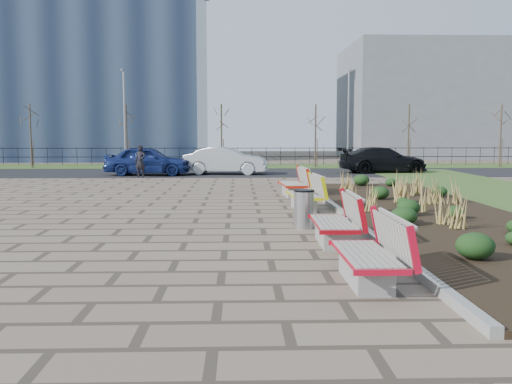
{
  "coord_description": "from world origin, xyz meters",
  "views": [
    {
      "loc": [
        1.12,
        -9.93,
        2.25
      ],
      "look_at": [
        1.5,
        3.0,
        0.9
      ],
      "focal_mm": 40.0,
      "sensor_mm": 36.0,
      "label": 1
    }
  ],
  "objects_px": {
    "bench_c": "(304,193)",
    "bench_d": "(292,182)",
    "lamp_east": "(348,120)",
    "pedestrian": "(140,161)",
    "car_black": "(383,160)",
    "bench_b": "(332,220)",
    "car_blue": "(148,161)",
    "lamp_west": "(125,120)",
    "bench_a": "(366,250)",
    "car_silver": "(226,161)",
    "litter_bin": "(304,210)"
  },
  "relations": [
    {
      "from": "bench_d",
      "to": "lamp_east",
      "type": "distance_m",
      "value": 16.82
    },
    {
      "from": "pedestrian",
      "to": "bench_d",
      "type": "bearing_deg",
      "value": -27.17
    },
    {
      "from": "bench_a",
      "to": "lamp_west",
      "type": "bearing_deg",
      "value": 107.97
    },
    {
      "from": "bench_c",
      "to": "car_blue",
      "type": "bearing_deg",
      "value": 113.12
    },
    {
      "from": "pedestrian",
      "to": "car_blue",
      "type": "relative_size",
      "value": 0.37
    },
    {
      "from": "lamp_west",
      "to": "lamp_east",
      "type": "xyz_separation_m",
      "value": [
        14.0,
        0.0,
        0.0
      ]
    },
    {
      "from": "bench_b",
      "to": "lamp_east",
      "type": "bearing_deg",
      "value": 79.63
    },
    {
      "from": "bench_d",
      "to": "car_black",
      "type": "height_order",
      "value": "car_black"
    },
    {
      "from": "pedestrian",
      "to": "car_silver",
      "type": "relative_size",
      "value": 0.37
    },
    {
      "from": "bench_a",
      "to": "pedestrian",
      "type": "xyz_separation_m",
      "value": [
        -6.81,
        20.23,
        0.32
      ]
    },
    {
      "from": "car_black",
      "to": "car_silver",
      "type": "bearing_deg",
      "value": 89.03
    },
    {
      "from": "bench_b",
      "to": "lamp_east",
      "type": "xyz_separation_m",
      "value": [
        5.0,
        24.59,
        2.54
      ]
    },
    {
      "from": "bench_b",
      "to": "car_silver",
      "type": "bearing_deg",
      "value": 98.79
    },
    {
      "from": "bench_b",
      "to": "car_black",
      "type": "relative_size",
      "value": 0.43
    },
    {
      "from": "car_blue",
      "to": "lamp_west",
      "type": "relative_size",
      "value": 0.74
    },
    {
      "from": "bench_b",
      "to": "lamp_west",
      "type": "height_order",
      "value": "lamp_west"
    },
    {
      "from": "lamp_east",
      "to": "car_blue",
      "type": "bearing_deg",
      "value": -153.34
    },
    {
      "from": "bench_d",
      "to": "litter_bin",
      "type": "bearing_deg",
      "value": -96.71
    },
    {
      "from": "pedestrian",
      "to": "lamp_east",
      "type": "bearing_deg",
      "value": 56.05
    },
    {
      "from": "car_black",
      "to": "bench_a",
      "type": "bearing_deg",
      "value": 157.81
    },
    {
      "from": "bench_d",
      "to": "pedestrian",
      "type": "xyz_separation_m",
      "value": [
        -6.81,
        8.47,
        0.32
      ]
    },
    {
      "from": "lamp_east",
      "to": "pedestrian",
      "type": "bearing_deg",
      "value": -147.99
    },
    {
      "from": "bench_a",
      "to": "car_silver",
      "type": "height_order",
      "value": "car_silver"
    },
    {
      "from": "lamp_east",
      "to": "car_silver",
      "type": "bearing_deg",
      "value": -145.15
    },
    {
      "from": "bench_d",
      "to": "litter_bin",
      "type": "distance_m",
      "value": 6.84
    },
    {
      "from": "bench_c",
      "to": "lamp_west",
      "type": "distance_m",
      "value": 21.56
    },
    {
      "from": "bench_c",
      "to": "bench_a",
      "type": "bearing_deg",
      "value": -93.09
    },
    {
      "from": "car_blue",
      "to": "car_black",
      "type": "distance_m",
      "value": 12.94
    },
    {
      "from": "bench_a",
      "to": "car_silver",
      "type": "xyz_separation_m",
      "value": [
        -2.6,
        22.32,
        0.25
      ]
    },
    {
      "from": "pedestrian",
      "to": "car_black",
      "type": "distance_m",
      "value": 13.34
    },
    {
      "from": "pedestrian",
      "to": "car_silver",
      "type": "xyz_separation_m",
      "value": [
        4.21,
        2.09,
        -0.06
      ]
    },
    {
      "from": "bench_a",
      "to": "litter_bin",
      "type": "xyz_separation_m",
      "value": [
        -0.36,
        4.93,
        -0.05
      ]
    },
    {
      "from": "bench_a",
      "to": "bench_d",
      "type": "distance_m",
      "value": 11.76
    },
    {
      "from": "lamp_east",
      "to": "bench_d",
      "type": "bearing_deg",
      "value": -107.5
    },
    {
      "from": "bench_b",
      "to": "pedestrian",
      "type": "relative_size",
      "value": 1.29
    },
    {
      "from": "bench_b",
      "to": "pedestrian",
      "type": "xyz_separation_m",
      "value": [
        -6.81,
        17.21,
        0.32
      ]
    },
    {
      "from": "pedestrian",
      "to": "car_blue",
      "type": "xyz_separation_m",
      "value": [
        0.13,
        1.52,
        -0.04
      ]
    },
    {
      "from": "bench_c",
      "to": "bench_d",
      "type": "bearing_deg",
      "value": 86.91
    },
    {
      "from": "bench_a",
      "to": "car_blue",
      "type": "distance_m",
      "value": 22.76
    },
    {
      "from": "bench_b",
      "to": "litter_bin",
      "type": "distance_m",
      "value": 1.95
    },
    {
      "from": "bench_c",
      "to": "bench_d",
      "type": "height_order",
      "value": "same"
    },
    {
      "from": "bench_d",
      "to": "bench_a",
      "type": "bearing_deg",
      "value": -93.68
    },
    {
      "from": "bench_b",
      "to": "car_blue",
      "type": "relative_size",
      "value": 0.47
    },
    {
      "from": "car_silver",
      "to": "lamp_east",
      "type": "relative_size",
      "value": 0.74
    },
    {
      "from": "car_black",
      "to": "litter_bin",
      "type": "bearing_deg",
      "value": 153.07
    },
    {
      "from": "bench_d",
      "to": "bench_c",
      "type": "bearing_deg",
      "value": -93.68
    },
    {
      "from": "lamp_west",
      "to": "pedestrian",
      "type": "bearing_deg",
      "value": -73.46
    },
    {
      "from": "bench_c",
      "to": "bench_d",
      "type": "relative_size",
      "value": 1.0
    },
    {
      "from": "pedestrian",
      "to": "car_silver",
      "type": "height_order",
      "value": "pedestrian"
    },
    {
      "from": "bench_a",
      "to": "car_black",
      "type": "distance_m",
      "value": 24.11
    }
  ]
}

